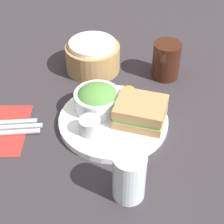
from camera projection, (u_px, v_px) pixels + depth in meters
ground_plane at (112, 123)px, 0.91m from camera, size 4.00×4.00×0.00m
plate at (112, 121)px, 0.90m from camera, size 0.26×0.26×0.02m
sandwich at (139, 112)px, 0.88m from camera, size 0.14×0.13×0.05m
salad_bowl at (96, 99)px, 0.91m from camera, size 0.11×0.11×0.06m
dressing_cup at (88, 126)px, 0.85m from camera, size 0.05×0.05×0.04m
orange_wedge at (127, 94)px, 0.93m from camera, size 0.04×0.04×0.04m
drink_glass at (165, 60)px, 1.03m from camera, size 0.08×0.08×0.10m
bread_basket at (92, 56)px, 1.06m from camera, size 0.15×0.15×0.09m
napkin at (0, 129)px, 0.89m from camera, size 0.12×0.18×0.00m
knife at (0, 128)px, 0.89m from camera, size 0.19×0.03×0.01m
spoon at (1, 123)px, 0.90m from camera, size 0.17×0.03×0.01m
water_glass at (127, 176)px, 0.72m from camera, size 0.06×0.06×0.11m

